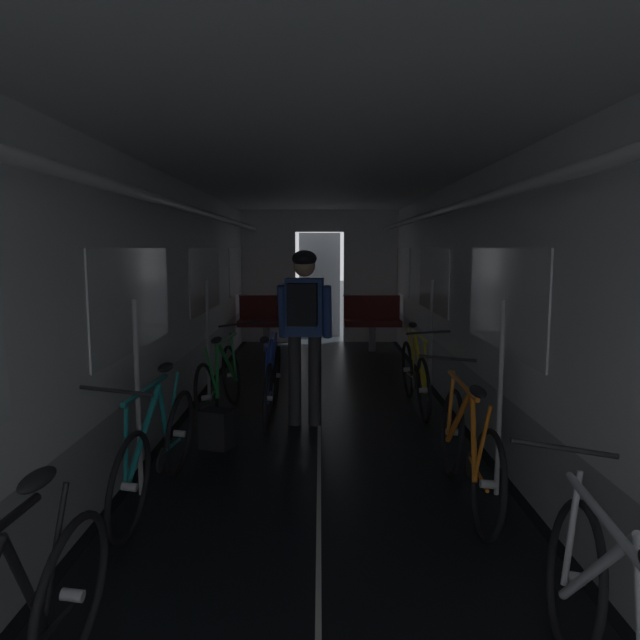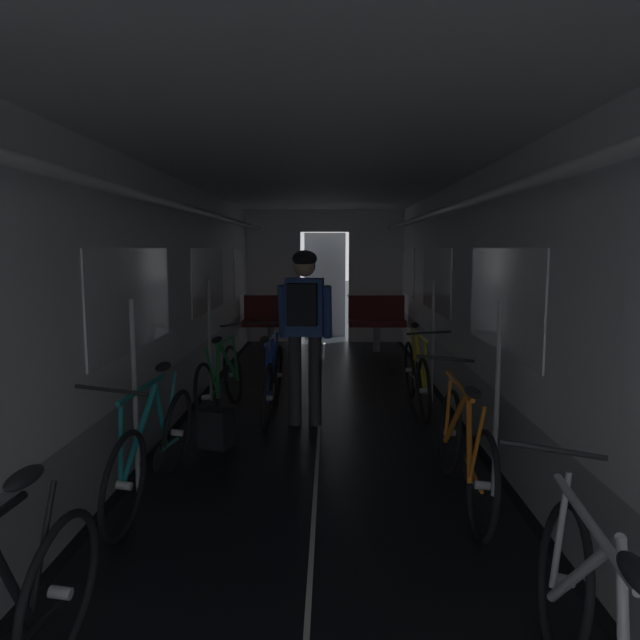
{
  "view_description": "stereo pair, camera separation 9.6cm",
  "coord_description": "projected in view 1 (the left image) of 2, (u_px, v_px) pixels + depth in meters",
  "views": [
    {
      "loc": [
        0.01,
        -1.93,
        1.75
      ],
      "look_at": [
        0.0,
        4.1,
        1.01
      ],
      "focal_mm": 33.1,
      "sensor_mm": 36.0,
      "label": 1
    },
    {
      "loc": [
        0.1,
        -1.93,
        1.75
      ],
      "look_at": [
        0.0,
        4.1,
        1.01
      ],
      "focal_mm": 33.1,
      "sensor_mm": 36.0,
      "label": 2
    }
  ],
  "objects": [
    {
      "name": "bench_seat_far_right",
      "position": [
        373.0,
        318.0,
        10.08
      ],
      "size": [
        0.98,
        0.51,
        0.95
      ],
      "color": "gray",
      "rests_on": "ground"
    },
    {
      "name": "bicycle_teal",
      "position": [
        158.0,
        449.0,
        4.03
      ],
      "size": [
        0.44,
        1.69,
        0.95
      ],
      "color": "black",
      "rests_on": "ground"
    },
    {
      "name": "person_cyclist_aisle",
      "position": [
        305.0,
        318.0,
        5.73
      ],
      "size": [
        0.55,
        0.41,
        1.73
      ],
      "color": "#2D2D33",
      "rests_on": "ground"
    },
    {
      "name": "train_car_shell",
      "position": [
        320.0,
        254.0,
        5.5
      ],
      "size": [
        3.14,
        12.34,
        2.57
      ],
      "color": "black",
      "rests_on": "ground"
    },
    {
      "name": "bench_seat_far_left",
      "position": [
        268.0,
        318.0,
        10.08
      ],
      "size": [
        0.98,
        0.51,
        0.95
      ],
      "color": "gray",
      "rests_on": "ground"
    },
    {
      "name": "bicycle_yellow",
      "position": [
        416.0,
        374.0,
        6.41
      ],
      "size": [
        0.44,
        1.69,
        0.94
      ],
      "color": "black",
      "rests_on": "ground"
    },
    {
      "name": "backpack_on_floor",
      "position": [
        218.0,
        429.0,
        5.19
      ],
      "size": [
        0.31,
        0.28,
        0.34
      ],
      "primitive_type": "cube",
      "rotation": [
        0.0,
        0.0,
        -0.36
      ],
      "color": "black",
      "rests_on": "ground"
    },
    {
      "name": "bicycle_orange",
      "position": [
        468.0,
        448.0,
        4.05
      ],
      "size": [
        0.44,
        1.69,
        0.95
      ],
      "color": "black",
      "rests_on": "ground"
    },
    {
      "name": "bicycle_green",
      "position": [
        221.0,
        381.0,
        6.11
      ],
      "size": [
        0.48,
        1.69,
        0.96
      ],
      "color": "black",
      "rests_on": "ground"
    },
    {
      "name": "bicycle_blue_in_aisle",
      "position": [
        273.0,
        381.0,
        6.08
      ],
      "size": [
        0.44,
        1.69,
        0.95
      ],
      "color": "black",
      "rests_on": "ground"
    }
  ]
}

